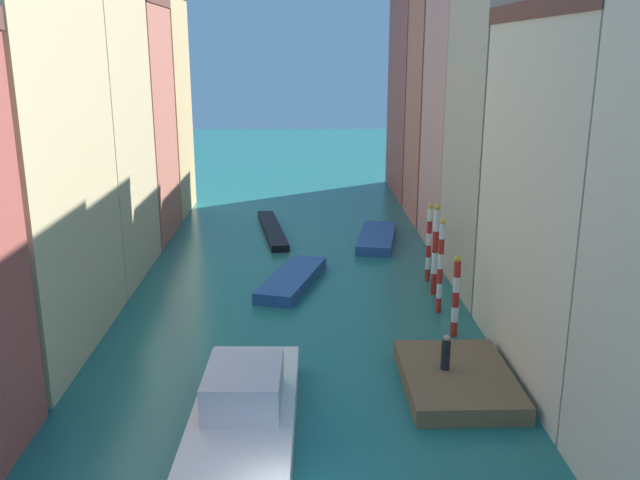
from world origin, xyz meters
TOP-DOWN VIEW (x-y plane):
  - ground_plane at (0.00, 24.50)m, footprint 154.00×154.00m
  - building_left_2 at (-12.46, 22.90)m, footprint 7.00×9.35m
  - building_left_3 at (-12.46, 31.64)m, footprint 7.00×7.80m
  - building_left_4 at (-12.46, 39.57)m, footprint 7.00×7.42m
  - building_right_1 at (12.46, 9.74)m, footprint 7.00×11.97m
  - building_right_2 at (12.46, 20.30)m, footprint 7.00×8.96m
  - building_right_3 at (12.46, 28.66)m, footprint 7.00×7.87m
  - building_right_4 at (12.46, 36.67)m, footprint 7.00×7.27m
  - building_right_5 at (12.46, 46.54)m, footprint 7.00×11.89m
  - waterfront_dock at (6.59, 8.14)m, footprint 4.28×6.10m
  - person_on_dock at (6.12, 8.35)m, footprint 0.36×0.36m
  - mooring_pole_0 at (7.56, 13.19)m, footprint 0.35×0.35m
  - mooring_pole_1 at (7.43, 16.25)m, footprint 0.31×0.31m
  - mooring_pole_2 at (7.68, 18.95)m, footprint 0.36×0.36m
  - mooring_pole_3 at (7.75, 21.21)m, footprint 0.31×0.31m
  - vaporetto_white at (-1.66, 5.25)m, footprint 3.79×9.61m
  - gondola_black at (-1.80, 32.25)m, footprint 2.77×10.46m
  - motorboat_0 at (5.67, 29.51)m, footprint 3.59×7.45m
  - motorboat_1 at (-0.18, 20.67)m, footprint 4.16×7.62m

SIDE VIEW (x-z plane):
  - ground_plane at x=0.00m, z-range 0.00..0.00m
  - gondola_black at x=-1.80m, z-range 0.00..0.49m
  - motorboat_1 at x=-0.18m, z-range 0.00..0.65m
  - motorboat_0 at x=5.67m, z-range 0.00..0.65m
  - waterfront_dock at x=6.59m, z-range 0.00..0.71m
  - vaporetto_white at x=-1.66m, z-range -0.37..2.00m
  - person_on_dock at x=6.12m, z-range 0.65..2.13m
  - mooring_pole_0 at x=7.56m, z-range 0.05..4.06m
  - mooring_pole_3 at x=7.75m, z-range 0.05..4.65m
  - mooring_pole_1 at x=7.43m, z-range 0.05..5.03m
  - mooring_pole_2 at x=7.68m, z-range 0.06..5.19m
  - building_right_1 at x=12.46m, z-range 0.01..14.90m
  - building_left_3 at x=-12.46m, z-range 0.01..16.55m
  - building_left_4 at x=-12.46m, z-range 0.01..17.45m
  - building_left_2 at x=-12.46m, z-range 0.01..17.99m
  - building_right_5 at x=12.46m, z-range 0.01..18.38m
  - building_right_4 at x=12.46m, z-range 0.01..19.58m
  - building_right_3 at x=12.46m, z-range 0.01..21.49m
  - building_right_2 at x=12.46m, z-range 0.01..21.87m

